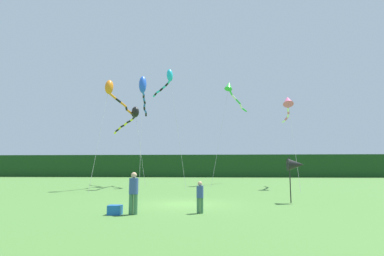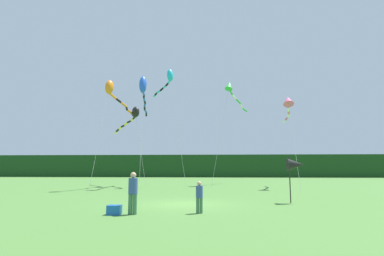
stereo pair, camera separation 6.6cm
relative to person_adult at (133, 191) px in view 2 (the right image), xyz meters
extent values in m
plane|color=#477533|center=(1.83, 3.71, -0.97)|extent=(120.00, 120.00, 0.00)
cube|color=#193D19|center=(1.83, 48.71, 1.23)|extent=(108.00, 3.73, 4.42)
cylinder|color=#3F724C|center=(-0.10, 0.00, -0.56)|extent=(0.17, 0.17, 0.84)
cylinder|color=#3F724C|center=(0.10, 0.00, -0.56)|extent=(0.17, 0.17, 0.84)
cylinder|color=#334C8C|center=(0.00, 0.00, 0.19)|extent=(0.38, 0.38, 0.66)
sphere|color=tan|center=(0.00, 0.00, 0.65)|extent=(0.24, 0.24, 0.24)
cylinder|color=#3F724C|center=(2.69, 0.51, -0.65)|extent=(0.13, 0.13, 0.65)
cylinder|color=#3F724C|center=(2.84, 0.51, -0.65)|extent=(0.13, 0.13, 0.65)
cylinder|color=#334C8C|center=(2.77, 0.51, -0.07)|extent=(0.30, 0.30, 0.51)
sphere|color=tan|center=(2.77, 0.51, 0.28)|extent=(0.19, 0.19, 0.19)
cube|color=#1959B2|center=(-0.74, -0.09, -0.78)|extent=(0.55, 0.42, 0.39)
cylinder|color=black|center=(7.62, 4.56, 0.30)|extent=(0.06, 0.06, 2.55)
cone|color=black|center=(7.97, 4.56, 1.12)|extent=(0.90, 0.70, 0.70)
cylinder|color=#B2B2B2|center=(-0.03, 16.37, 4.78)|extent=(1.99, 2.63, 11.52)
ellipsoid|color=#1EB7CC|center=(-1.01, 17.67, 10.54)|extent=(1.04, 1.08, 1.46)
cylinder|color=#1EB7CC|center=(-1.12, 17.93, 9.94)|extent=(0.42, 0.64, 0.31)
cylinder|color=black|center=(-1.40, 18.43, 9.80)|extent=(0.53, 0.63, 0.35)
cylinder|color=#1EB7CC|center=(-1.75, 18.88, 9.66)|extent=(0.55, 0.60, 0.32)
cylinder|color=black|center=(-2.13, 19.30, 9.50)|extent=(0.59, 0.59, 0.38)
cylinder|color=#1EB7CC|center=(-2.55, 19.69, 9.34)|extent=(0.60, 0.55, 0.33)
cylinder|color=black|center=(-2.92, 20.12, 9.21)|extent=(0.49, 0.63, 0.32)
cylinder|color=#1EB7CC|center=(-3.19, 20.62, 9.11)|extent=(0.43, 0.62, 0.26)
cylinder|color=#B2B2B2|center=(4.28, 18.97, 4.64)|extent=(2.14, 4.15, 11.23)
cone|color=green|center=(5.34, 21.03, 10.25)|extent=(1.32, 1.45, 1.22)
cylinder|color=green|center=(5.55, 21.62, 9.67)|extent=(0.62, 1.30, 0.58)
cylinder|color=white|center=(6.01, 22.77, 9.35)|extent=(0.71, 1.25, 0.45)
cylinder|color=green|center=(6.58, 23.87, 9.03)|extent=(0.84, 1.22, 0.57)
cylinder|color=white|center=(7.07, 25.01, 8.68)|extent=(0.54, 1.30, 0.52)
cylinder|color=green|center=(7.58, 26.12, 8.40)|extent=(0.88, 1.18, 0.43)
cylinder|color=#B2B2B2|center=(-5.96, 11.59, 3.59)|extent=(0.20, 3.23, 9.13)
ellipsoid|color=orange|center=(-5.87, 13.19, 8.15)|extent=(0.78, 1.13, 1.48)
cylinder|color=orange|center=(-5.74, 13.72, 7.48)|extent=(0.47, 1.16, 0.46)
cylinder|color=black|center=(-5.54, 14.80, 7.29)|extent=(0.34, 1.13, 0.32)
cylinder|color=orange|center=(-5.36, 15.87, 7.12)|extent=(0.44, 1.15, 0.41)
cylinder|color=black|center=(-5.34, 16.94, 6.95)|extent=(0.41, 1.13, 0.32)
cylinder|color=orange|center=(-5.35, 18.02, 6.80)|extent=(0.40, 1.14, 0.38)
cylinder|color=black|center=(-5.26, 19.11, 6.63)|extent=(0.23, 1.13, 0.35)
cylinder|color=#B2B2B2|center=(10.40, 13.79, 3.18)|extent=(0.51, 4.64, 8.31)
cone|color=#E5598C|center=(10.64, 16.10, 7.33)|extent=(1.13, 1.42, 1.30)
cylinder|color=#E5598C|center=(10.73, 16.48, 6.89)|extent=(0.39, 0.85, 0.34)
cylinder|color=white|center=(10.92, 17.25, 6.70)|extent=(0.40, 0.87, 0.42)
cylinder|color=#E5598C|center=(11.12, 18.01, 6.52)|extent=(0.41, 0.85, 0.33)
cylinder|color=white|center=(11.29, 18.79, 6.35)|extent=(0.32, 0.86, 0.41)
cylinder|color=#E5598C|center=(11.32, 19.57, 6.15)|extent=(0.26, 0.85, 0.37)
cylinder|color=white|center=(11.24, 20.36, 6.00)|extent=(0.30, 0.84, 0.32)
cylinder|color=#B2B2B2|center=(-3.97, 17.63, 2.93)|extent=(1.66, 1.73, 7.81)
ellipsoid|color=black|center=(-4.79, 18.48, 6.83)|extent=(1.31, 1.32, 1.32)
cylinder|color=black|center=(-4.98, 18.72, 6.27)|extent=(0.57, 0.65, 0.37)
cylinder|color=yellow|center=(-5.33, 19.22, 6.13)|extent=(0.53, 0.65, 0.31)
cylinder|color=black|center=(-5.76, 19.64, 5.98)|extent=(0.67, 0.53, 0.36)
cylinder|color=yellow|center=(-6.23, 20.03, 5.79)|extent=(0.61, 0.63, 0.40)
cylinder|color=black|center=(-6.69, 20.43, 5.61)|extent=(0.65, 0.56, 0.35)
cylinder|color=yellow|center=(-7.13, 20.85, 5.44)|extent=(0.58, 0.65, 0.37)
cylinder|color=black|center=(-7.56, 21.29, 5.25)|extent=(0.65, 0.59, 0.40)
cylinder|color=yellow|center=(-7.95, 21.75, 5.04)|extent=(0.52, 0.68, 0.38)
cylinder|color=#B2B2B2|center=(-2.91, 13.36, 3.96)|extent=(0.79, 3.72, 9.88)
ellipsoid|color=blue|center=(-3.29, 15.21, 8.90)|extent=(0.92, 1.22, 1.91)
cylinder|color=blue|center=(-3.31, 15.58, 8.13)|extent=(0.24, 0.77, 0.29)
cylinder|color=black|center=(-3.42, 16.29, 8.04)|extent=(0.38, 0.78, 0.29)
cylinder|color=blue|center=(-3.56, 17.01, 7.90)|extent=(0.29, 0.80, 0.38)
cylinder|color=black|center=(-3.65, 17.73, 7.75)|extent=(0.30, 0.78, 0.31)
cylinder|color=blue|center=(-3.80, 18.44, 7.60)|extent=(0.42, 0.80, 0.39)
cylinder|color=black|center=(-3.98, 19.15, 7.40)|extent=(0.35, 0.81, 0.40)
cylinder|color=blue|center=(-4.04, 19.87, 7.19)|extent=(0.22, 0.79, 0.40)
cylinder|color=black|center=(-4.11, 20.59, 6.97)|extent=(0.36, 0.82, 0.43)
camera|label=1|loc=(3.26, -12.64, 0.98)|focal=28.13mm
camera|label=2|loc=(3.33, -12.63, 0.98)|focal=28.13mm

